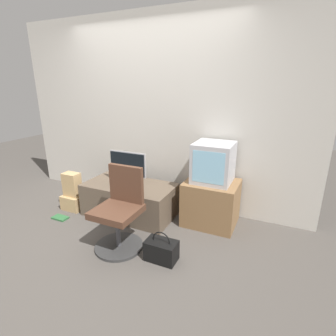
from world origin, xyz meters
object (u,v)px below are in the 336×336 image
Objects in this scene: office_chair at (120,214)px; handbag at (161,250)px; crt_tv at (213,162)px; book at (60,218)px; mouse at (140,188)px; cardboard_box_lower at (74,202)px; main_monitor at (128,167)px; keyboard at (125,185)px.

office_chair reaches higher than handbag.
crt_tv is 1.20m from handbag.
mouse is at bearing 23.31° from book.
office_chair is 0.58m from handbag.
cardboard_box_lower is 0.33m from book.
cardboard_box_lower is at bearing 97.85° from book.
book is (-0.72, -0.57, -0.63)m from main_monitor.
crt_tv is 2.12m from book.
office_chair is at bearing -81.04° from mouse.
main_monitor is at bearing 151.11° from mouse.
keyboard is at bearing -76.33° from main_monitor.
office_chair is at bearing -129.29° from crt_tv.
keyboard is 0.87m from cardboard_box_lower.
crt_tv is 1.25m from office_chair.
keyboard is at bearing -163.83° from crt_tv.
handbag is at bearing -4.72° from office_chair.
main_monitor is at bearing 38.49° from book.
main_monitor is 0.36m from mouse.
main_monitor is 1.69× the size of handbag.
handbag is (0.83, -0.64, -0.33)m from keyboard.
keyboard is 1.12× the size of cardboard_box_lower.
keyboard is 0.24m from mouse.
handbag reaches higher than cardboard_box_lower.
book is (-0.98, -0.42, -0.44)m from mouse.
mouse is 0.13× the size of crt_tv.
handbag is (-0.24, -0.95, -0.69)m from crt_tv.
cardboard_box_lower is 0.91× the size of handbag.
mouse is 0.93m from handbag.
crt_tv is (1.10, 0.19, 0.15)m from main_monitor.
crt_tv is at bearing 21.76° from mouse.
cardboard_box_lower reaches higher than book.
keyboard is at bearing 9.70° from cardboard_box_lower.
main_monitor is at bearing 103.67° from keyboard.
handbag is 1.60m from book.
cardboard_box_lower is at bearing -173.77° from mouse.
office_chair reaches higher than keyboard.
crt_tv is (1.07, 0.31, 0.36)m from keyboard.
book is (-1.58, 0.20, -0.10)m from handbag.
cardboard_box_lower is 1.42× the size of book.
office_chair reaches higher than book.
main_monitor is 1.13m from crt_tv.
mouse is (0.27, -0.15, -0.20)m from main_monitor.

